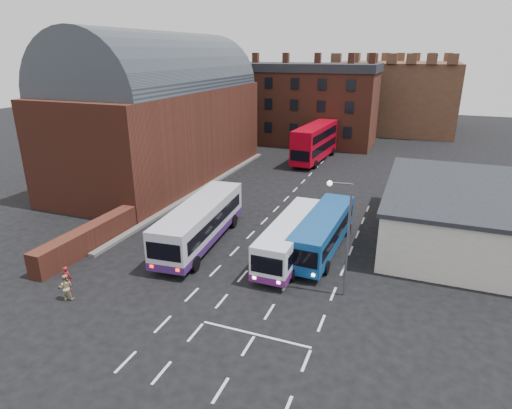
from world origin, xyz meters
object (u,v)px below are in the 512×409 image
(bus_white_inbound, at_px, (292,235))
(bus_blue, at_px, (323,230))
(pedestrian_beige, at_px, (66,287))
(street_lamp, at_px, (344,229))
(pedestrian_red, at_px, (67,278))
(bus_white_outbound, at_px, (200,220))
(bus_red_double, at_px, (315,142))

(bus_white_inbound, xyz_separation_m, bus_blue, (1.87, 1.69, 0.02))
(bus_blue, relative_size, pedestrian_beige, 6.26)
(bus_white_inbound, distance_m, street_lamp, 6.32)
(bus_blue, relative_size, pedestrian_red, 6.55)
(pedestrian_red, bearing_deg, bus_white_outbound, -125.06)
(bus_blue, bearing_deg, bus_red_double, -72.87)
(street_lamp, distance_m, pedestrian_red, 17.07)
(bus_white_outbound, distance_m, street_lamp, 12.07)
(bus_white_inbound, xyz_separation_m, pedestrian_beige, (-10.76, -10.26, -0.81))
(pedestrian_red, distance_m, pedestrian_beige, 1.21)
(bus_white_outbound, distance_m, pedestrian_red, 10.10)
(bus_white_outbound, bearing_deg, street_lamp, -22.39)
(pedestrian_red, xyz_separation_m, pedestrian_beige, (0.79, -0.91, 0.04))
(bus_blue, xyz_separation_m, pedestrian_red, (-13.42, -11.03, -0.87))
(bus_white_inbound, xyz_separation_m, bus_red_double, (-5.29, 28.37, 0.91))
(street_lamp, bearing_deg, bus_white_inbound, 137.49)
(bus_blue, distance_m, bus_red_double, 27.64)
(bus_blue, relative_size, bus_red_double, 0.85)
(bus_blue, bearing_deg, street_lamp, 115.04)
(bus_white_outbound, height_order, bus_white_inbound, bus_white_outbound)
(bus_red_double, distance_m, pedestrian_red, 38.27)
(bus_blue, height_order, bus_red_double, bus_red_double)
(street_lamp, xyz_separation_m, pedestrian_beige, (-14.98, -6.39, -3.48))
(bus_white_inbound, bearing_deg, pedestrian_beige, 44.16)
(bus_white_outbound, xyz_separation_m, pedestrian_red, (-4.49, -8.98, -1.11))
(pedestrian_beige, bearing_deg, bus_blue, -164.07)
(street_lamp, relative_size, pedestrian_red, 4.51)
(bus_red_double, xyz_separation_m, pedestrian_beige, (-5.47, -38.63, -1.72))
(bus_white_inbound, distance_m, pedestrian_beige, 14.89)
(bus_blue, bearing_deg, bus_white_inbound, 44.17)
(bus_white_outbound, relative_size, bus_white_inbound, 1.17)
(bus_white_inbound, bearing_deg, street_lamp, 138.02)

